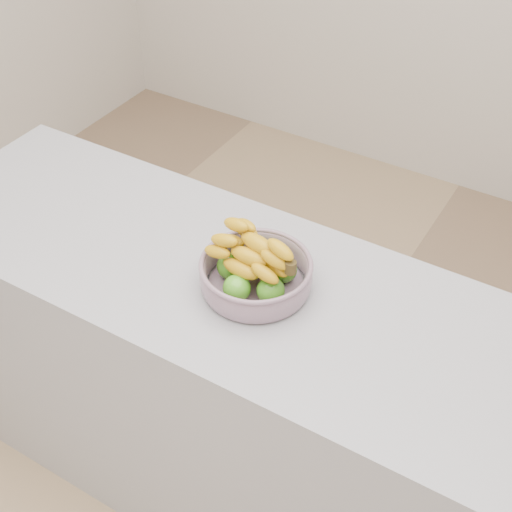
{
  "coord_description": "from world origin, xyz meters",
  "views": [
    {
      "loc": [
        0.65,
        -1.08,
        2.09
      ],
      "look_at": [
        -0.0,
        0.0,
        1.0
      ],
      "focal_mm": 50.0,
      "sensor_mm": 36.0,
      "label": 1
    }
  ],
  "objects": [
    {
      "name": "ground",
      "position": [
        0.0,
        0.0,
        0.0
      ],
      "size": [
        4.0,
        4.0,
        0.0
      ],
      "primitive_type": "plane",
      "color": "#997F5D",
      "rests_on": "ground"
    },
    {
      "name": "counter",
      "position": [
        0.0,
        0.0,
        0.45
      ],
      "size": [
        2.0,
        0.6,
        0.9
      ],
      "primitive_type": "cube",
      "color": "#A4A6AD",
      "rests_on": "ground"
    },
    {
      "name": "fruit_bowl",
      "position": [
        -0.0,
        0.0,
        0.95
      ],
      "size": [
        0.27,
        0.27,
        0.16
      ],
      "rotation": [
        0.0,
        0.0,
        -0.18
      ],
      "color": "#93A2B0",
      "rests_on": "counter"
    }
  ]
}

